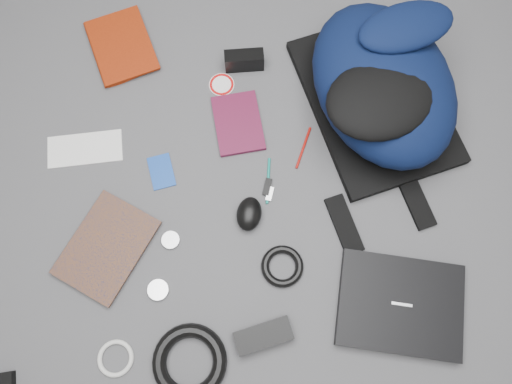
{
  "coord_description": "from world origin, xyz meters",
  "views": [
    {
      "loc": [
        0.01,
        -0.38,
        1.29
      ],
      "look_at": [
        0.0,
        0.0,
        0.02
      ],
      "focal_mm": 35.0,
      "sensor_mm": 36.0,
      "label": 1
    }
  ],
  "objects_px": {
    "comic_book": "(77,231)",
    "mouse": "(249,214)",
    "dvd_case": "(238,123)",
    "backpack": "(383,84)",
    "compact_camera": "(244,61)",
    "textbook_red": "(94,56)",
    "power_brick": "(263,336)",
    "laptop": "(400,305)"
  },
  "relations": [
    {
      "from": "comic_book",
      "to": "mouse",
      "type": "height_order",
      "value": "mouse"
    },
    {
      "from": "dvd_case",
      "to": "backpack",
      "type": "bearing_deg",
      "value": -0.76
    },
    {
      "from": "compact_camera",
      "to": "backpack",
      "type": "bearing_deg",
      "value": -22.42
    },
    {
      "from": "textbook_red",
      "to": "compact_camera",
      "type": "xyz_separation_m",
      "value": [
        0.44,
        -0.02,
        0.02
      ]
    },
    {
      "from": "power_brick",
      "to": "laptop",
      "type": "bearing_deg",
      "value": -5.25
    },
    {
      "from": "comic_book",
      "to": "power_brick",
      "type": "distance_m",
      "value": 0.56
    },
    {
      "from": "mouse",
      "to": "comic_book",
      "type": "bearing_deg",
      "value": -164.97
    },
    {
      "from": "laptop",
      "to": "power_brick",
      "type": "relative_size",
      "value": 2.18
    },
    {
      "from": "backpack",
      "to": "dvd_case",
      "type": "height_order",
      "value": "backpack"
    },
    {
      "from": "power_brick",
      "to": "backpack",
      "type": "bearing_deg",
      "value": 46.0
    },
    {
      "from": "dvd_case",
      "to": "laptop",
      "type": "bearing_deg",
      "value": -60.68
    },
    {
      "from": "backpack",
      "to": "comic_book",
      "type": "bearing_deg",
      "value": -174.16
    },
    {
      "from": "laptop",
      "to": "textbook_red",
      "type": "height_order",
      "value": "laptop"
    },
    {
      "from": "backpack",
      "to": "compact_camera",
      "type": "height_order",
      "value": "backpack"
    },
    {
      "from": "comic_book",
      "to": "compact_camera",
      "type": "bearing_deg",
      "value": 77.31
    },
    {
      "from": "dvd_case",
      "to": "compact_camera",
      "type": "relative_size",
      "value": 1.62
    },
    {
      "from": "textbook_red",
      "to": "power_brick",
      "type": "relative_size",
      "value": 1.61
    },
    {
      "from": "mouse",
      "to": "power_brick",
      "type": "height_order",
      "value": "mouse"
    },
    {
      "from": "comic_book",
      "to": "mouse",
      "type": "bearing_deg",
      "value": 34.09
    },
    {
      "from": "comic_book",
      "to": "dvd_case",
      "type": "bearing_deg",
      "value": 65.1
    },
    {
      "from": "comic_book",
      "to": "mouse",
      "type": "distance_m",
      "value": 0.45
    },
    {
      "from": "comic_book",
      "to": "power_brick",
      "type": "relative_size",
      "value": 1.8
    },
    {
      "from": "backpack",
      "to": "dvd_case",
      "type": "bearing_deg",
      "value": 170.51
    },
    {
      "from": "backpack",
      "to": "mouse",
      "type": "bearing_deg",
      "value": -155.95
    },
    {
      "from": "compact_camera",
      "to": "mouse",
      "type": "distance_m",
      "value": 0.45
    },
    {
      "from": "dvd_case",
      "to": "compact_camera",
      "type": "distance_m",
      "value": 0.19
    },
    {
      "from": "dvd_case",
      "to": "power_brick",
      "type": "xyz_separation_m",
      "value": [
        0.08,
        -0.57,
        0.01
      ]
    },
    {
      "from": "backpack",
      "to": "laptop",
      "type": "xyz_separation_m",
      "value": [
        0.04,
        -0.56,
        -0.1
      ]
    },
    {
      "from": "textbook_red",
      "to": "mouse",
      "type": "xyz_separation_m",
      "value": [
        0.46,
        -0.47,
        0.01
      ]
    },
    {
      "from": "compact_camera",
      "to": "mouse",
      "type": "bearing_deg",
      "value": -92.44
    },
    {
      "from": "backpack",
      "to": "textbook_red",
      "type": "bearing_deg",
      "value": 150.68
    },
    {
      "from": "laptop",
      "to": "compact_camera",
      "type": "distance_m",
      "value": 0.79
    },
    {
      "from": "dvd_case",
      "to": "mouse",
      "type": "height_order",
      "value": "mouse"
    },
    {
      "from": "backpack",
      "to": "comic_book",
      "type": "xyz_separation_m",
      "value": [
        -0.8,
        -0.39,
        -0.1
      ]
    },
    {
      "from": "laptop",
      "to": "textbook_red",
      "type": "xyz_separation_m",
      "value": [
        -0.85,
        0.7,
        -0.0
      ]
    },
    {
      "from": "comic_book",
      "to": "power_brick",
      "type": "bearing_deg",
      "value": 0.23
    },
    {
      "from": "textbook_red",
      "to": "mouse",
      "type": "height_order",
      "value": "mouse"
    },
    {
      "from": "dvd_case",
      "to": "mouse",
      "type": "relative_size",
      "value": 1.95
    },
    {
      "from": "dvd_case",
      "to": "comic_book",
      "type": "bearing_deg",
      "value": -153.95
    },
    {
      "from": "comic_book",
      "to": "power_brick",
      "type": "height_order",
      "value": "power_brick"
    },
    {
      "from": "backpack",
      "to": "mouse",
      "type": "relative_size",
      "value": 5.94
    },
    {
      "from": "backpack",
      "to": "dvd_case",
      "type": "distance_m",
      "value": 0.41
    }
  ]
}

